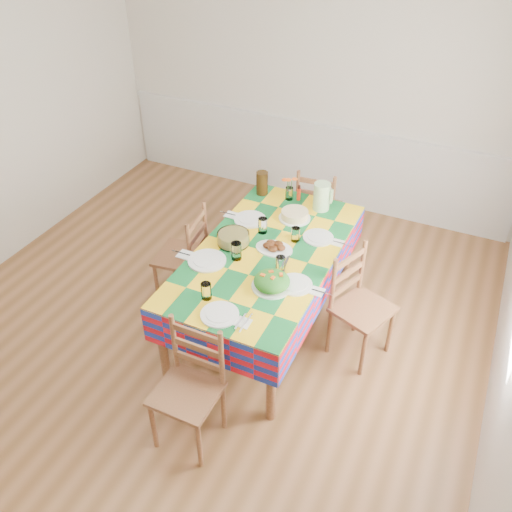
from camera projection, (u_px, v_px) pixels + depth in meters
The scene contains 22 objects.
room at pixel (189, 194), 3.74m from camera, with size 4.58×5.08×2.78m.
wainscot at pixel (308, 158), 6.05m from camera, with size 4.41×0.06×0.92m.
dining_table at pixel (266, 260), 4.26m from camera, with size 1.04×1.92×0.75m.
setting_near_head at pixel (216, 306), 3.66m from camera, with size 0.43×0.29×0.13m.
setting_left_near at pixel (217, 257), 4.10m from camera, with size 0.53×0.32×0.14m.
setting_left_far at pixel (254, 221), 4.50m from camera, with size 0.49×0.29×0.13m.
setting_right_near at pixel (290, 277), 3.91m from camera, with size 0.48×0.28×0.12m.
setting_right_far at pixel (311, 236), 4.33m from camera, with size 0.47×0.27×0.12m.
meat_platter at pixel (274, 247), 4.22m from camera, with size 0.30×0.21×0.06m.
salad_platter at pixel (272, 282), 3.84m from camera, with size 0.29×0.29×0.12m.
pasta_bowl at pixel (233, 238), 4.27m from camera, with size 0.26×0.26×0.09m.
cake at pixel (295, 215), 4.56m from camera, with size 0.27×0.27×0.07m.
serving_utensils at pixel (281, 265), 4.06m from camera, with size 0.14×0.32×0.01m.
flower_vase at pixel (289, 190), 4.79m from camera, with size 0.14×0.11×0.22m.
hot_sauce at pixel (299, 193), 4.79m from camera, with size 0.03×0.03×0.14m, color red.
green_pitcher at pixel (322, 196), 4.64m from camera, with size 0.14×0.14×0.25m, color #ABDB9B.
tea_pitcher at pixel (262, 183), 4.86m from camera, with size 0.11×0.11×0.21m, color black.
name_card at pixel (211, 324), 3.56m from camera, with size 0.07×0.02×0.02m, color white.
chair_near at pixel (190, 389), 3.51m from camera, with size 0.41×0.39×0.92m.
chair_far at pixel (317, 210), 5.27m from camera, with size 0.43×0.41×0.90m.
chair_left at pixel (185, 256), 4.65m from camera, with size 0.44×0.46×0.92m.
chair_right at pixel (359, 306), 4.14m from camera, with size 0.51×0.52×0.93m.
Camera 1 is at (1.79, -2.75, 3.25)m, focal length 38.00 mm.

